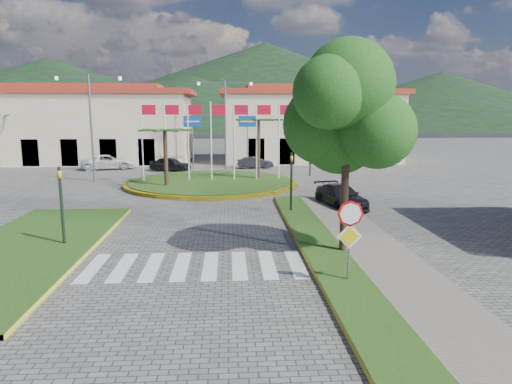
{
  "coord_description": "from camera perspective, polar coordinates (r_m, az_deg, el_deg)",
  "views": [
    {
      "loc": [
        1.27,
        -11.19,
        5.26
      ],
      "look_at": [
        2.43,
        8.0,
        1.87
      ],
      "focal_mm": 32.0,
      "sensor_mm": 36.0,
      "label": 1
    }
  ],
  "objects": [
    {
      "name": "roundabout_island",
      "position": [
        33.6,
        -5.56,
        1.24
      ],
      "size": [
        12.7,
        12.7,
        6.0
      ],
      "color": "yellow",
      "rests_on": "ground"
    },
    {
      "name": "hill_far_mid",
      "position": [
        172.01,
        1.17,
        13.23
      ],
      "size": [
        180.0,
        180.0,
        30.0
      ],
      "primitive_type": "cone",
      "color": "black",
      "rests_on": "ground"
    },
    {
      "name": "street_lamp_west",
      "position": [
        36.66,
        -19.92,
        8.21
      ],
      "size": [
        4.8,
        0.16,
        8.0
      ],
      "color": "slate",
      "rests_on": "ground"
    },
    {
      "name": "building_right",
      "position": [
        49.97,
        6.69,
        8.37
      ],
      "size": [
        19.08,
        9.54,
        8.05
      ],
      "color": "beige",
      "rests_on": "ground"
    },
    {
      "name": "deciduous_tree",
      "position": [
        16.73,
        11.35,
        9.51
      ],
      "size": [
        3.6,
        3.6,
        6.8
      ],
      "color": "black",
      "rests_on": "ground"
    },
    {
      "name": "traffic_light_right",
      "position": [
        23.64,
        4.44,
        1.9
      ],
      "size": [
        0.15,
        0.18,
        3.2
      ],
      "color": "black",
      "rests_on": "ground"
    },
    {
      "name": "traffic_light_far",
      "position": [
        37.93,
        6.81,
        4.9
      ],
      "size": [
        0.18,
        0.15,
        3.2
      ],
      "color": "black",
      "rests_on": "ground"
    },
    {
      "name": "traffic_light_left",
      "position": [
        19.12,
        -23.17,
        -0.81
      ],
      "size": [
        0.15,
        0.18,
        3.2
      ],
      "color": "black",
      "rests_on": "ground"
    },
    {
      "name": "hill_near_back",
      "position": [
        141.66,
        -8.15,
        11.0
      ],
      "size": [
        110.0,
        110.0,
        16.0
      ],
      "primitive_type": "cone",
      "color": "black",
      "rests_on": "ground"
    },
    {
      "name": "verge_right",
      "position": [
        14.59,
        10.98,
        -10.94
      ],
      "size": [
        1.6,
        28.0,
        0.18
      ],
      "primitive_type": "cube",
      "color": "#264B15",
      "rests_on": "ground"
    },
    {
      "name": "crosswalk",
      "position": [
        16.12,
        -7.88,
        -9.12
      ],
      "size": [
        8.0,
        3.0,
        0.01
      ],
      "primitive_type": "cube",
      "color": "silver",
      "rests_on": "ground"
    },
    {
      "name": "car_dark_a",
      "position": [
        41.78,
        -10.65,
        3.46
      ],
      "size": [
        3.96,
        2.41,
        1.26
      ],
      "primitive_type": "imported",
      "rotation": [
        0.0,
        0.0,
        1.31
      ],
      "color": "black",
      "rests_on": "ground"
    },
    {
      "name": "white_van",
      "position": [
        44.48,
        -18.0,
        3.58
      ],
      "size": [
        5.23,
        3.36,
        1.34
      ],
      "primitive_type": "imported",
      "rotation": [
        0.0,
        0.0,
        1.82
      ],
      "color": "white",
      "rests_on": "ground"
    },
    {
      "name": "median_left",
      "position": [
        19.56,
        -26.89,
        -6.44
      ],
      "size": [
        5.0,
        14.0,
        0.18
      ],
      "primitive_type": "cube",
      "color": "#264B15",
      "rests_on": "ground"
    },
    {
      "name": "car_dark_b",
      "position": [
        43.06,
        -0.1,
        3.71
      ],
      "size": [
        3.46,
        1.57,
        1.1
      ],
      "primitive_type": "imported",
      "rotation": [
        0.0,
        0.0,
        1.7
      ],
      "color": "black",
      "rests_on": "ground"
    },
    {
      "name": "direction_sign_west",
      "position": [
        42.32,
        -7.94,
        7.55
      ],
      "size": [
        1.6,
        0.14,
        5.2
      ],
      "color": "slate",
      "rests_on": "ground"
    },
    {
      "name": "building_left",
      "position": [
        51.52,
        -20.89,
        7.84
      ],
      "size": [
        23.32,
        9.54,
        8.05
      ],
      "color": "beige",
      "rests_on": "ground"
    },
    {
      "name": "direction_sign_east",
      "position": [
        42.23,
        -1.1,
        7.64
      ],
      "size": [
        1.6,
        0.14,
        5.2
      ],
      "color": "slate",
      "rests_on": "ground"
    },
    {
      "name": "sidewalk_right",
      "position": [
        14.94,
        15.52,
        -10.7
      ],
      "size": [
        4.0,
        28.0,
        0.15
      ],
      "primitive_type": "cube",
      "color": "gray",
      "rests_on": "ground"
    },
    {
      "name": "car_side_right",
      "position": [
        25.86,
        10.55,
        -0.52
      ],
      "size": [
        2.62,
        4.52,
        1.23
      ],
      "primitive_type": "imported",
      "rotation": [
        0.0,
        0.0,
        0.22
      ],
      "color": "black",
      "rests_on": "ground"
    },
    {
      "name": "stop_sign",
      "position": [
        14.07,
        11.64,
        -4.48
      ],
      "size": [
        0.8,
        0.11,
        2.65
      ],
      "color": "slate",
      "rests_on": "ground"
    },
    {
      "name": "hill_far_west",
      "position": [
        161.42,
        -24.33,
        11.16
      ],
      "size": [
        140.0,
        140.0,
        22.0
      ],
      "primitive_type": "cone",
      "color": "black",
      "rests_on": "ground"
    },
    {
      "name": "hill_far_east",
      "position": [
        161.58,
        22.13,
        10.6
      ],
      "size": [
        120.0,
        120.0,
        18.0
      ],
      "primitive_type": "cone",
      "color": "black",
      "rests_on": "ground"
    },
    {
      "name": "street_lamp_centre",
      "position": [
        41.19,
        -3.87,
        8.91
      ],
      "size": [
        4.8,
        0.16,
        8.0
      ],
      "color": "slate",
      "rests_on": "ground"
    },
    {
      "name": "ground",
      "position": [
        12.43,
        -9.32,
        -15.18
      ],
      "size": [
        160.0,
        160.0,
        0.0
      ],
      "primitive_type": "plane",
      "color": "#5B5856",
      "rests_on": "ground"
    }
  ]
}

